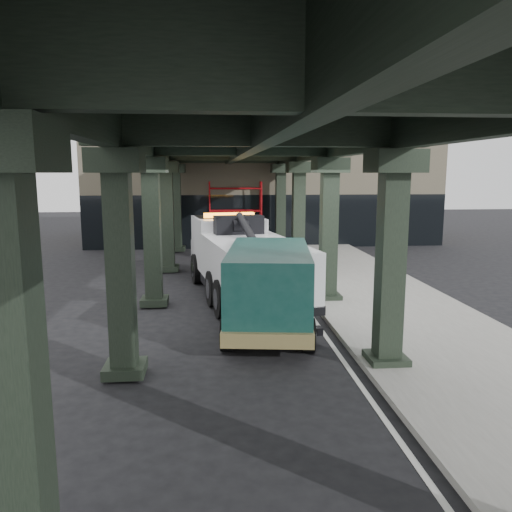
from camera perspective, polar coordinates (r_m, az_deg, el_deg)
ground at (r=15.53m, az=0.37°, el=-7.36°), size 90.00×90.00×0.00m
sidewalk at (r=18.35m, az=13.92°, el=-4.75°), size 5.00×40.00×0.15m
lane_stripe at (r=17.67m, az=5.26°, el=-5.29°), size 0.12×38.00×0.01m
viaduct at (r=16.85m, az=-1.67°, el=12.75°), size 7.40×32.00×6.40m
building at (r=34.97m, az=0.47°, el=8.67°), size 22.00×10.00×8.00m
scaffolding at (r=29.57m, az=-2.38°, el=4.84°), size 3.08×0.88×4.00m
tow_truck at (r=18.15m, az=-1.71°, el=-0.02°), size 4.08×9.67×3.08m
towed_van at (r=14.43m, az=1.52°, el=-3.32°), size 3.05×6.22×2.42m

